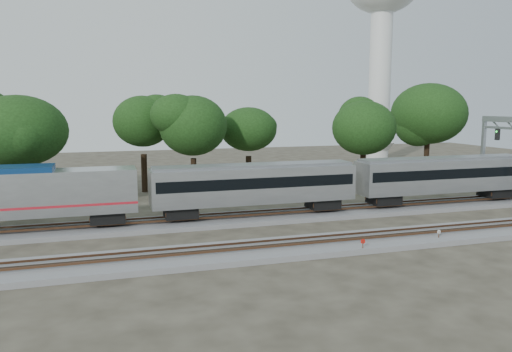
{
  "coord_description": "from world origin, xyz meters",
  "views": [
    {
      "loc": [
        -12.44,
        -36.58,
        10.45
      ],
      "look_at": [
        0.37,
        5.0,
        4.2
      ],
      "focal_mm": 35.0,
      "sensor_mm": 36.0,
      "label": 1
    }
  ],
  "objects": [
    {
      "name": "water_tower",
      "position": [
        34.65,
        42.23,
        27.62
      ],
      "size": [
        13.47,
        13.47,
        37.28
      ],
      "color": "silver",
      "rests_on": "ground"
    },
    {
      "name": "tree_6",
      "position": [
        19.58,
        20.46,
        7.48
      ],
      "size": [
        7.62,
        7.62,
        10.74
      ],
      "color": "black",
      "rests_on": "ground"
    },
    {
      "name": "tree_5",
      "position": [
        5.15,
        23.7,
        7.35
      ],
      "size": [
        7.5,
        7.5,
        10.57
      ],
      "color": "black",
      "rests_on": "ground"
    },
    {
      "name": "tree_3",
      "position": [
        -7.8,
        24.18,
        8.46
      ],
      "size": [
        8.61,
        8.61,
        12.14
      ],
      "color": "black",
      "rests_on": "ground"
    },
    {
      "name": "train",
      "position": [
        20.8,
        6.0,
        3.39
      ],
      "size": [
        96.78,
        3.34,
        4.93
      ],
      "color": "silver",
      "rests_on": "ground"
    },
    {
      "name": "switch_lever",
      "position": [
        8.02,
        -5.39,
        0.15
      ],
      "size": [
        0.54,
        0.36,
        0.3
      ],
      "primitive_type": "cube",
      "rotation": [
        0.0,
        0.0,
        -0.13
      ],
      "color": "#512D19",
      "rests_on": "ground"
    },
    {
      "name": "switch_stand_red",
      "position": [
        4.81,
        -6.21,
        0.68
      ],
      "size": [
        0.34,
        0.1,
        1.06
      ],
      "rotation": [
        0.0,
        0.0,
        -0.2
      ],
      "color": "#512D19",
      "rests_on": "ground"
    },
    {
      "name": "tree_7",
      "position": [
        32.49,
        25.03,
        9.13
      ],
      "size": [
        9.3,
        9.3,
        13.11
      ],
      "color": "black",
      "rests_on": "ground"
    },
    {
      "name": "tree_4",
      "position": [
        -2.58,
        19.76,
        8.06
      ],
      "size": [
        8.21,
        8.21,
        11.57
      ],
      "color": "black",
      "rests_on": "ground"
    },
    {
      "name": "track_near",
      "position": [
        0.0,
        -4.0,
        0.21
      ],
      "size": [
        160.0,
        5.0,
        0.73
      ],
      "color": "slate",
      "rests_on": "ground"
    },
    {
      "name": "signal_gantry",
      "position": [
        28.65,
        6.0,
        6.7
      ],
      "size": [
        0.64,
        7.56,
        9.2
      ],
      "color": "gray",
      "rests_on": "ground"
    },
    {
      "name": "tree_2",
      "position": [
        -19.99,
        14.98,
        7.97
      ],
      "size": [
        8.12,
        8.12,
        11.44
      ],
      "color": "black",
      "rests_on": "ground"
    },
    {
      "name": "switch_stand_white",
      "position": [
        11.75,
        -5.38,
        0.64
      ],
      "size": [
        0.32,
        0.08,
        1.0
      ],
      "rotation": [
        0.0,
        0.0,
        0.15
      ],
      "color": "#512D19",
      "rests_on": "ground"
    },
    {
      "name": "ground",
      "position": [
        0.0,
        0.0,
        0.0
      ],
      "size": [
        160.0,
        160.0,
        0.0
      ],
      "primitive_type": "plane",
      "color": "#383328",
      "rests_on": "ground"
    },
    {
      "name": "track_far",
      "position": [
        0.0,
        6.0,
        0.21
      ],
      "size": [
        160.0,
        5.0,
        0.73
      ],
      "color": "slate",
      "rests_on": "ground"
    }
  ]
}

